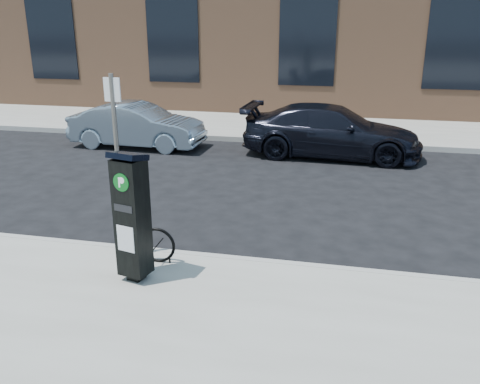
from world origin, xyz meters
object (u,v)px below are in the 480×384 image
(sign_pole, at_px, (119,171))
(car_dark, at_px, (332,131))
(parking_kiosk, at_px, (132,216))
(car_silver, at_px, (137,125))
(bike_rack, at_px, (157,245))

(sign_pole, bearing_deg, car_dark, 72.19)
(parking_kiosk, height_order, car_silver, parking_kiosk)
(bike_rack, xyz_separation_m, car_silver, (-3.36, 7.15, 0.22))
(parking_kiosk, bearing_deg, sign_pole, 139.25)
(car_silver, height_order, car_dark, car_dark)
(bike_rack, bearing_deg, car_dark, 72.45)
(sign_pole, bearing_deg, car_silver, 114.63)
(sign_pole, distance_m, car_dark, 7.75)
(sign_pole, bearing_deg, bike_rack, -5.94)
(car_silver, bearing_deg, car_dark, -86.82)
(bike_rack, height_order, car_silver, car_silver)
(sign_pole, xyz_separation_m, bike_rack, (0.56, -0.09, -1.08))
(car_silver, bearing_deg, sign_pole, -156.64)
(sign_pole, height_order, car_silver, sign_pole)
(bike_rack, xyz_separation_m, car_dark, (2.18, 7.29, 0.27))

